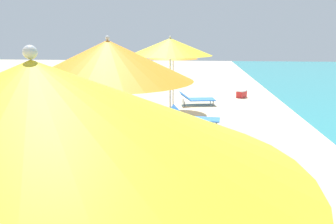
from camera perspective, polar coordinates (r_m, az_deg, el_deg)
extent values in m
cone|color=yellow|center=(1.59, -21.20, -0.79)|extent=(2.40, 2.40, 0.50)
sphere|color=silver|center=(1.55, -22.03, 9.23)|extent=(0.06, 0.06, 0.06)
cylinder|color=silver|center=(5.22, -9.36, -6.63)|extent=(0.05, 0.05, 2.15)
cone|color=orange|center=(4.94, -9.94, 8.43)|extent=(2.43, 2.43, 0.57)
sphere|color=silver|center=(4.92, -10.08, 12.10)|extent=(0.06, 0.06, 0.06)
cube|color=blue|center=(6.43, 1.14, -10.71)|extent=(1.07, 0.88, 0.04)
cube|color=blue|center=(6.57, -4.18, -8.85)|extent=(0.49, 0.74, 0.28)
cylinder|color=#59595E|center=(6.65, 4.99, -11.09)|extent=(0.04, 0.04, 0.21)
cylinder|color=#59595E|center=(6.13, 3.72, -13.22)|extent=(0.04, 0.04, 0.21)
cylinder|color=#59595E|center=(6.93, -3.41, -10.05)|extent=(0.04, 0.04, 0.21)
cylinder|color=#59595E|center=(6.44, -5.34, -11.95)|extent=(0.04, 0.04, 0.21)
cylinder|color=silver|center=(9.29, 0.37, 2.46)|extent=(0.05, 0.05, 2.25)
cone|color=yellow|center=(9.14, 0.38, 10.81)|extent=(2.23, 2.23, 0.45)
sphere|color=silver|center=(9.14, 0.38, 12.40)|extent=(0.06, 0.06, 0.06)
cube|color=blue|center=(10.52, 5.54, -1.21)|extent=(1.19, 0.67, 0.04)
cube|color=blue|center=(10.56, 1.55, 0.00)|extent=(0.42, 0.60, 0.38)
cylinder|color=#59595E|center=(10.76, 8.13, -1.72)|extent=(0.04, 0.04, 0.24)
cylinder|color=#59595E|center=(10.30, 8.03, -2.37)|extent=(0.04, 0.04, 0.24)
cylinder|color=#59595E|center=(10.87, 1.34, -1.44)|extent=(0.04, 0.04, 0.24)
cylinder|color=#59595E|center=(10.42, 0.94, -2.07)|extent=(0.04, 0.04, 0.24)
cube|color=#D8593F|center=(8.31, 4.03, -4.98)|extent=(1.18, 0.82, 0.04)
cube|color=#D8593F|center=(8.42, -0.44, -3.28)|extent=(0.44, 0.66, 0.39)
cylinder|color=#59595E|center=(8.51, 7.28, -5.61)|extent=(0.04, 0.04, 0.24)
cylinder|color=#59595E|center=(8.04, 6.65, -6.72)|extent=(0.04, 0.04, 0.24)
cylinder|color=#59595E|center=(8.78, -0.43, -4.93)|extent=(0.04, 0.04, 0.24)
cylinder|color=#59595E|center=(8.32, -1.50, -5.95)|extent=(0.04, 0.04, 0.24)
cylinder|color=silver|center=(12.91, 0.85, 4.63)|extent=(0.05, 0.05, 1.91)
cone|color=orange|center=(12.80, 0.87, 9.66)|extent=(1.83, 1.83, 0.35)
sphere|color=silver|center=(12.79, 0.87, 10.58)|extent=(0.06, 0.06, 0.06)
cube|color=blue|center=(13.93, 5.64, 2.12)|extent=(1.13, 0.84, 0.04)
cube|color=blue|center=(13.81, 2.80, 2.70)|extent=(0.48, 0.74, 0.29)
cylinder|color=#59595E|center=(14.31, 7.08, 1.87)|extent=(0.04, 0.04, 0.21)
cylinder|color=#59595E|center=(13.74, 7.54, 1.40)|extent=(0.04, 0.04, 0.21)
cylinder|color=#59595E|center=(14.14, 2.53, 1.83)|extent=(0.04, 0.04, 0.21)
cylinder|color=#59595E|center=(13.56, 2.80, 1.35)|extent=(0.04, 0.04, 0.21)
cube|color=red|center=(15.84, 12.17, 2.89)|extent=(0.52, 0.56, 0.29)
cube|color=white|center=(15.81, 12.20, 3.50)|extent=(0.53, 0.57, 0.05)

